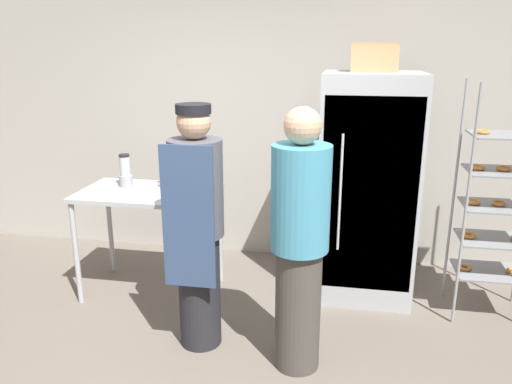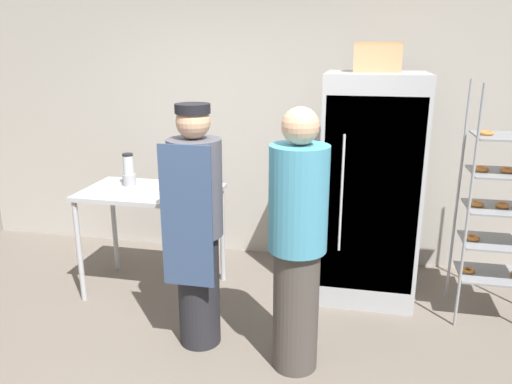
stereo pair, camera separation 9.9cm
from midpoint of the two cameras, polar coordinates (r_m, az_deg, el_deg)
The scene contains 9 objects.
back_wall at distance 4.92m, azimuth 0.98°, elevation 9.48°, with size 6.40×0.12×2.97m, color #ADA89E.
refrigerator at distance 4.24m, azimuth 11.93°, elevation 0.48°, with size 0.79×0.75×1.88m.
baking_rack at distance 4.21m, azimuth 25.33°, elevation -1.31°, with size 0.58×0.46×1.84m.
prep_counter at distance 4.28m, azimuth -12.81°, elevation -1.27°, with size 1.14×0.69×0.92m.
donut_box at distance 4.22m, azimuth -10.07°, elevation 0.87°, with size 0.28×0.23×0.27m.
blender_pitcher at distance 4.41m, azimuth -15.34°, elevation 2.19°, with size 0.11×0.11×0.28m.
cardboard_storage_box at distance 4.19m, azimuth 12.65°, elevation 14.77°, with size 0.37×0.35×0.22m.
person_baker at distance 3.43m, azimuth -7.57°, elevation -3.91°, with size 0.36×0.38×1.72m.
person_customer at distance 3.16m, azimuth 4.10°, elevation -5.75°, with size 0.37×0.37×1.74m.
Camera 1 is at (0.74, -2.58, 2.08)m, focal length 35.00 mm.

